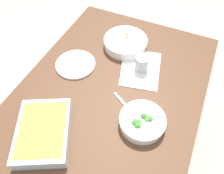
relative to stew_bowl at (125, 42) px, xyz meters
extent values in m
plane|color=#B2A899|center=(-0.31, -0.05, -0.77)|extent=(6.00, 6.00, 0.00)
cube|color=brown|center=(-0.31, -0.05, -0.05)|extent=(1.20, 0.90, 0.04)
cylinder|color=brown|center=(0.23, -0.44, -0.42)|extent=(0.06, 0.06, 0.70)
cylinder|color=brown|center=(0.23, 0.34, -0.42)|extent=(0.06, 0.06, 0.70)
cube|color=silver|center=(-0.13, -0.15, -0.03)|extent=(0.32, 0.25, 0.00)
cylinder|color=white|center=(0.00, 0.00, 0.00)|extent=(0.25, 0.25, 0.05)
torus|color=white|center=(0.00, 0.00, 0.02)|extent=(0.26, 0.26, 0.01)
cylinder|color=olive|center=(0.00, 0.00, 0.00)|extent=(0.20, 0.20, 0.03)
sphere|color=olive|center=(0.00, 0.03, 0.02)|extent=(0.02, 0.02, 0.02)
sphere|color=#C66633|center=(0.04, 0.01, 0.02)|extent=(0.02, 0.02, 0.02)
sphere|color=olive|center=(0.00, -0.04, 0.02)|extent=(0.02, 0.02, 0.02)
sphere|color=#C66633|center=(0.02, 0.00, 0.02)|extent=(0.02, 0.02, 0.02)
cylinder|color=white|center=(-0.45, -0.26, -0.01)|extent=(0.20, 0.20, 0.05)
torus|color=white|center=(-0.45, -0.26, 0.01)|extent=(0.21, 0.21, 0.01)
cylinder|color=#8CB272|center=(-0.45, -0.26, 0.00)|extent=(0.17, 0.17, 0.02)
sphere|color=#478C38|center=(-0.48, -0.24, 0.02)|extent=(0.04, 0.04, 0.04)
sphere|color=#3D7A33|center=(-0.44, -0.27, 0.01)|extent=(0.03, 0.03, 0.03)
sphere|color=#478C38|center=(-0.49, -0.26, 0.02)|extent=(0.03, 0.03, 0.03)
sphere|color=#569E42|center=(-0.47, -0.26, 0.01)|extent=(0.02, 0.02, 0.02)
sphere|color=#569E42|center=(-0.45, -0.28, 0.01)|extent=(0.03, 0.03, 0.03)
sphere|color=#478C38|center=(-0.44, -0.29, 0.01)|extent=(0.03, 0.03, 0.03)
cube|color=silver|center=(-0.68, 0.11, 0.00)|extent=(0.37, 0.33, 0.06)
cube|color=gold|center=(-0.68, 0.11, 0.01)|extent=(0.32, 0.29, 0.04)
cylinder|color=#B2BCC6|center=(-0.13, -0.15, 0.01)|extent=(0.07, 0.07, 0.08)
cylinder|color=black|center=(-0.13, -0.15, 0.00)|extent=(0.06, 0.06, 0.05)
cylinder|color=silver|center=(-0.26, 0.19, -0.03)|extent=(0.22, 0.22, 0.01)
cube|color=silver|center=(-0.15, -0.05, -0.03)|extent=(0.14, 0.05, 0.01)
ellipsoid|color=silver|center=(-0.07, -0.02, -0.03)|extent=(0.05, 0.04, 0.01)
cube|color=silver|center=(-0.38, -0.14, -0.03)|extent=(0.08, 0.13, 0.01)
ellipsoid|color=silver|center=(-0.42, -0.21, -0.03)|extent=(0.04, 0.05, 0.01)
camera|label=1|loc=(-0.95, -0.34, 0.87)|focal=35.55mm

